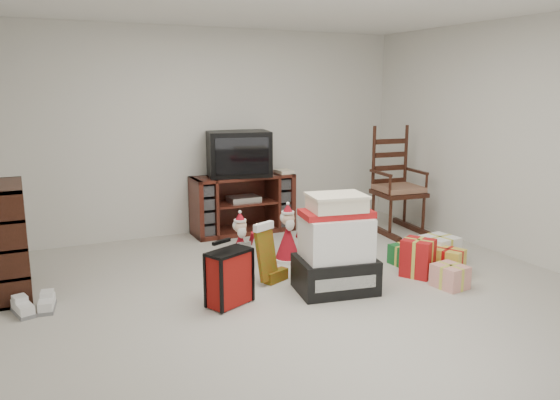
% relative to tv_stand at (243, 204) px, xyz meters
% --- Properties ---
extents(room, '(5.01, 5.01, 2.51)m').
position_rel_tv_stand_xyz_m(room, '(-0.26, -2.24, 0.89)').
color(room, '#A9A59B').
rests_on(room, ground).
extents(tv_stand, '(1.27, 0.46, 0.72)m').
position_rel_tv_stand_xyz_m(tv_stand, '(0.00, 0.00, 0.00)').
color(tv_stand, '#4A1A15').
rests_on(tv_stand, floor).
extents(bookshelf, '(0.27, 0.81, 0.99)m').
position_rel_tv_stand_xyz_m(bookshelf, '(-2.60, -1.06, 0.11)').
color(bookshelf, '#35170E').
rests_on(bookshelf, floor).
extents(rocking_chair, '(0.64, 0.96, 1.37)m').
position_rel_tv_stand_xyz_m(rocking_chair, '(1.76, -0.76, 0.11)').
color(rocking_chair, '#35170E').
rests_on(rocking_chair, floor).
extents(gift_pile, '(0.76, 0.61, 0.86)m').
position_rel_tv_stand_xyz_m(gift_pile, '(0.00, -2.23, 0.02)').
color(gift_pile, black).
rests_on(gift_pile, floor).
extents(red_suitcase, '(0.41, 0.32, 0.56)m').
position_rel_tv_stand_xyz_m(red_suitcase, '(-0.97, -2.13, -0.12)').
color(red_suitcase, maroon).
rests_on(red_suitcase, floor).
extents(stocking, '(0.30, 0.22, 0.59)m').
position_rel_tv_stand_xyz_m(stocking, '(-0.48, -1.80, -0.07)').
color(stocking, '#0D7D12').
rests_on(stocking, floor).
extents(teddy_bear, '(0.24, 0.21, 0.36)m').
position_rel_tv_stand_xyz_m(teddy_bear, '(0.12, -1.89, -0.21)').
color(teddy_bear, brown).
rests_on(teddy_bear, floor).
extents(santa_figurine, '(0.30, 0.29, 0.62)m').
position_rel_tv_stand_xyz_m(santa_figurine, '(-0.01, -1.30, -0.12)').
color(santa_figurine, maroon).
rests_on(santa_figurine, floor).
extents(mrs_claus_figurine, '(0.28, 0.27, 0.58)m').
position_rel_tv_stand_xyz_m(mrs_claus_figurine, '(-0.53, -1.27, -0.14)').
color(mrs_claus_figurine, maroon).
rests_on(mrs_claus_figurine, floor).
extents(sneaker_pair, '(0.36, 0.30, 0.10)m').
position_rel_tv_stand_xyz_m(sneaker_pair, '(-2.45, -1.60, -0.31)').
color(sneaker_pair, white).
rests_on(sneaker_pair, floor).
extents(gift_cluster, '(0.82, 0.93, 0.28)m').
position_rel_tv_stand_xyz_m(gift_cluster, '(1.08, -2.21, -0.22)').
color(gift_cluster, '#B01416').
rests_on(gift_cluster, floor).
extents(crt_television, '(0.83, 0.67, 0.55)m').
position_rel_tv_stand_xyz_m(crt_television, '(-0.05, 0.01, 0.63)').
color(crt_television, black).
rests_on(crt_television, tv_stand).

